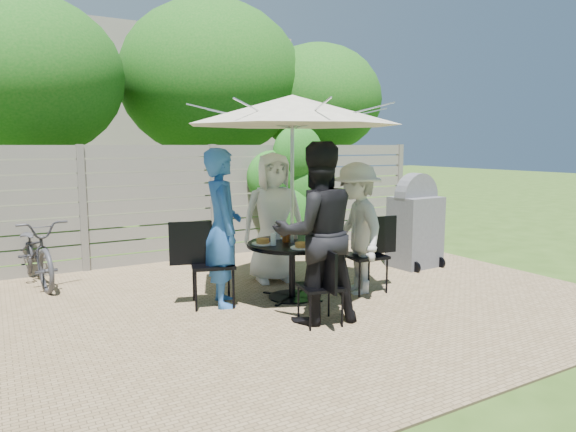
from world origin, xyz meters
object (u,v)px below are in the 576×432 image
person_back (274,218)px  syrup_jug (286,235)px  plate_front (302,246)px  bicycle (36,251)px  person_right (356,229)px  person_left (222,228)px  glass_right (310,234)px  chair_front (321,302)px  umbrella (292,110)px  bbq_grill (415,225)px  chair_left (211,281)px  patio_table (292,260)px  glass_back (278,233)px  chair_back (271,261)px  person_front (316,234)px  plate_left (263,242)px  glass_left (273,239)px  chair_right (366,270)px  plate_back (284,235)px  glass_front (308,240)px  coffee_cup (295,234)px  plate_right (321,239)px  plate_extra (315,244)px

person_back → syrup_jug: person_back is taller
plate_front → bicycle: (-2.52, 2.61, -0.27)m
person_right → syrup_jug: (-0.86, 0.25, -0.04)m
person_left → glass_right: person_left is taller
chair_front → bicycle: bearing=48.0°
umbrella → person_back: umbrella is taller
person_right → bbq_grill: bearing=125.2°
chair_left → person_right: size_ratio=0.61×
patio_table → bbq_grill: size_ratio=0.89×
glass_back → bbq_grill: size_ratio=0.10×
chair_back → glass_right: size_ratio=5.95×
person_left → person_front: 1.17m
plate_left → glass_back: size_ratio=1.86×
glass_left → plate_front: bearing=-57.6°
glass_left → chair_front: bearing=-86.2°
chair_right → plate_back: (-0.86, 0.57, 0.43)m
glass_left → bicycle: 3.29m
umbrella → glass_left: size_ratio=21.27×
plate_left → plate_front: same height
chair_front → person_right: 1.39m
patio_table → plate_back: 0.43m
glass_back → glass_front: same height
coffee_cup → glass_back: bearing=156.0°
person_back → plate_right: person_back is taller
person_right → coffee_cup: 0.77m
chair_back → bicycle: size_ratio=0.49×
patio_table → plate_left: plate_left is taller
plate_back → plate_left: (-0.43, -0.27, 0.00)m
chair_back → chair_front: bearing=5.3°
plate_right → glass_front: glass_front is taller
chair_front → glass_front: bearing=-10.1°
chair_right → bbq_grill: bbq_grill is taller
person_front → glass_back: person_front is taller
bicycle → glass_back: bearing=-46.5°
person_left → syrup_jug: bearing=-86.3°
plate_right → bicycle: bicycle is taller
umbrella → coffee_cup: size_ratio=24.82×
plate_extra → bbq_grill: size_ratio=0.17×
person_back → bicycle: size_ratio=1.03×
person_right → plate_back: 0.91m
chair_right → bicycle: chair_right is taller
patio_table → chair_back: 0.99m
person_left → person_right: person_left is taller
patio_table → glass_left: size_ratio=9.05×
chair_front → umbrella: bearing=-1.7°
bicycle → chair_front: bearing=-62.0°
umbrella → chair_left: 2.16m
chair_left → plate_extra: chair_left is taller
person_back → coffee_cup: (-0.04, -0.62, -0.12)m
chair_back → syrup_jug: bearing=1.5°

